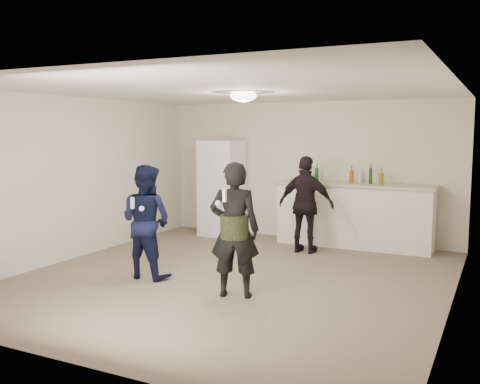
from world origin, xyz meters
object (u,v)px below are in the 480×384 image
at_px(counter, 354,216).
at_px(fridge, 222,188).
at_px(man, 146,221).
at_px(woman, 234,230).
at_px(spectator, 306,205).
at_px(shaker, 313,177).

distance_m(counter, fridge, 2.56).
bearing_deg(counter, man, -122.81).
distance_m(fridge, man, 3.12).
relative_size(man, woman, 0.94).
distance_m(woman, spectator, 2.58).
bearing_deg(fridge, counter, 1.59).
distance_m(fridge, woman, 3.84).
relative_size(counter, fridge, 1.44).
height_order(fridge, woman, fridge).
relative_size(shaker, man, 0.11).
height_order(counter, spectator, spectator).
distance_m(shaker, woman, 3.34).
height_order(shaker, spectator, spectator).
bearing_deg(man, shaker, -112.28).
bearing_deg(man, spectator, -120.92).
distance_m(shaker, man, 3.37).
distance_m(fridge, shaker, 1.82).
height_order(fridge, shaker, fridge).
xyz_separation_m(counter, fridge, (-2.53, -0.07, 0.38)).
relative_size(fridge, woman, 1.11).
relative_size(counter, woman, 1.60).
height_order(shaker, woman, woman).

